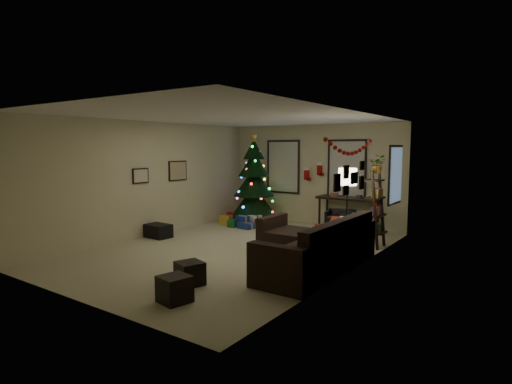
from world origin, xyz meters
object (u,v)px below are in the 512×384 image
desk_chair (340,222)px  christmas_tree (254,185)px  bookshelf (377,210)px  sofa (313,249)px  desk (348,201)px

desk_chair → christmas_tree: bearing=160.6°
christmas_tree → desk_chair: bearing=-4.8°
desk_chair → bookshelf: 1.39m
desk_chair → bookshelf: bookshelf is taller
sofa → desk: 3.41m
desk → desk_chair: 0.79m
bookshelf → sofa: bearing=-103.7°
sofa → desk_chair: sofa is taller
sofa → desk_chair: 2.73m
desk_chair → bookshelf: bearing=-46.3°
christmas_tree → desk: christmas_tree is taller
christmas_tree → desk: (2.62, 0.42, -0.30)m
christmas_tree → bookshelf: size_ratio=1.54×
sofa → bookshelf: (0.48, 1.97, 0.50)m
desk → christmas_tree: bearing=-170.8°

